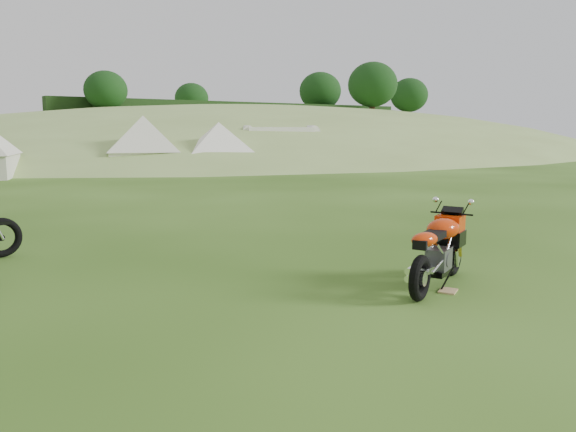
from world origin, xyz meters
TOP-DOWN VIEW (x-y plane):
  - ground at (0.00, 0.00)m, footprint 120.00×120.00m
  - hillside at (24.00, 40.00)m, footprint 80.00×64.00m
  - hedgerow at (24.00, 40.00)m, footprint 36.00×1.20m
  - sport_motorcycle at (1.37, -0.80)m, footprint 1.80×1.07m
  - plywood_board at (1.32, -1.02)m, footprint 0.30×0.28m
  - tent_mid at (5.61, 19.51)m, footprint 3.83×3.83m
  - tent_right at (8.64, 17.98)m, footprint 3.50×3.50m
  - caravan at (13.12, 19.57)m, footprint 4.75×3.45m

SIDE VIEW (x-z plane):
  - ground at x=0.00m, z-range 0.00..0.00m
  - hillside at x=24.00m, z-range -4.00..4.00m
  - hedgerow at x=24.00m, z-range -4.30..4.30m
  - plywood_board at x=1.32m, z-range 0.00..0.02m
  - sport_motorcycle at x=1.37m, z-range 0.00..1.06m
  - caravan at x=13.12m, z-range 0.00..2.03m
  - tent_right at x=8.64m, z-range 0.00..2.37m
  - tent_mid at x=5.61m, z-range 0.00..2.55m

